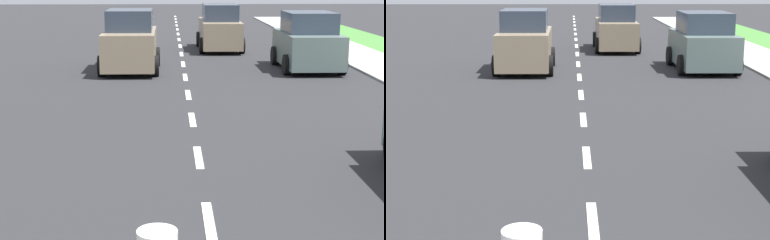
{
  "view_description": "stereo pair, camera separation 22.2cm",
  "coord_description": "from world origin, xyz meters",
  "views": [
    {
      "loc": [
        -0.52,
        -2.05,
        3.23
      ],
      "look_at": [
        -0.18,
        7.0,
        1.1
      ],
      "focal_mm": 57.96,
      "sensor_mm": 36.0,
      "label": 1
    },
    {
      "loc": [
        -0.29,
        -2.05,
        3.23
      ],
      "look_at": [
        -0.18,
        7.0,
        1.1
      ],
      "focal_mm": 57.96,
      "sensor_mm": 36.0,
      "label": 2
    }
  ],
  "objects": [
    {
      "name": "lane_center_line",
      "position": [
        0.0,
        25.2,
        0.0
      ],
      "size": [
        0.14,
        46.4,
        0.01
      ],
      "color": "silver",
      "rests_on": "ground"
    },
    {
      "name": "car_parked_far",
      "position": [
        4.29,
        19.27,
        0.93
      ],
      "size": [
        2.07,
        3.85,
        2.0
      ],
      "color": "slate",
      "rests_on": "ground"
    },
    {
      "name": "ground_plane",
      "position": [
        0.0,
        21.0,
        0.0
      ],
      "size": [
        96.0,
        96.0,
        0.0
      ],
      "primitive_type": "plane",
      "color": "#28282B"
    },
    {
      "name": "car_oncoming_second",
      "position": [
        -1.84,
        19.21,
        0.96
      ],
      "size": [
        1.97,
        3.83,
        2.08
      ],
      "color": "gray",
      "rests_on": "ground"
    },
    {
      "name": "car_outgoing_far",
      "position": [
        1.7,
        25.17,
        0.93
      ],
      "size": [
        1.9,
        4.31,
        2.0
      ],
      "color": "gray",
      "rests_on": "ground"
    }
  ]
}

